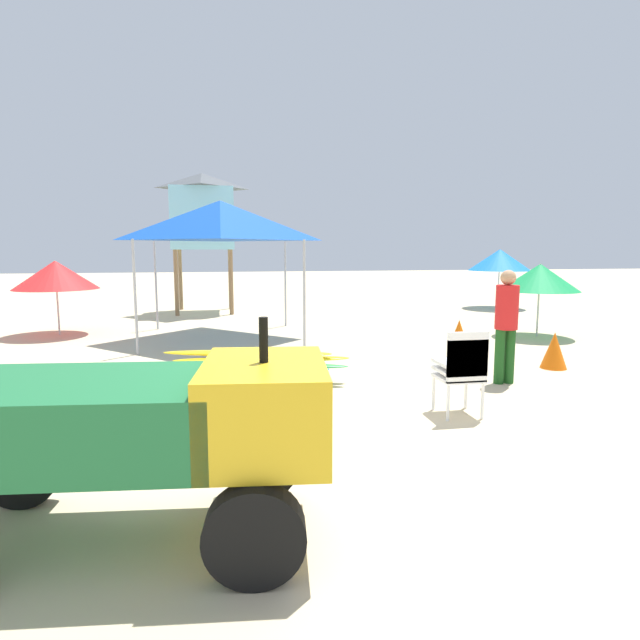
{
  "coord_description": "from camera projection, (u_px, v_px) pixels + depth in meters",
  "views": [
    {
      "loc": [
        -1.33,
        -4.33,
        1.94
      ],
      "look_at": [
        -0.04,
        2.68,
        0.97
      ],
      "focal_mm": 29.69,
      "sensor_mm": 36.0,
      "label": 1
    }
  ],
  "objects": [
    {
      "name": "popup_canopy",
      "position": [
        220.0,
        221.0,
        11.2
      ],
      "size": [
        3.16,
        3.16,
        2.94
      ],
      "color": "#B2B2B7",
      "rests_on": "ground"
    },
    {
      "name": "stacked_plastic_chairs",
      "position": [
        462.0,
        366.0,
        6.06
      ],
      "size": [
        0.48,
        0.48,
        1.02
      ],
      "color": "white",
      "rests_on": "ground"
    },
    {
      "name": "beach_umbrella_far",
      "position": [
        56.0,
        275.0,
        11.78
      ],
      "size": [
        1.82,
        1.82,
        1.67
      ],
      "color": "beige",
      "rests_on": "ground"
    },
    {
      "name": "traffic_cone_near",
      "position": [
        554.0,
        350.0,
        8.58
      ],
      "size": [
        0.42,
        0.42,
        0.6
      ],
      "primitive_type": "cone",
      "color": "orange",
      "rests_on": "ground"
    },
    {
      "name": "traffic_cone_far",
      "position": [
        459.0,
        332.0,
        10.84
      ],
      "size": [
        0.34,
        0.34,
        0.49
      ],
      "primitive_type": "cone",
      "color": "orange",
      "rests_on": "ground"
    },
    {
      "name": "ground",
      "position": [
        379.0,
        468.0,
        4.72
      ],
      "size": [
        80.0,
        80.0,
        0.0
      ],
      "primitive_type": "plane",
      "color": "beige"
    },
    {
      "name": "utility_cart",
      "position": [
        141.0,
        426.0,
        3.47
      ],
      "size": [
        2.66,
        1.53,
        1.5
      ],
      "color": "#1E6B38",
      "rests_on": "ground"
    },
    {
      "name": "beach_umbrella_mid",
      "position": [
        540.0,
        277.0,
        11.56
      ],
      "size": [
        1.7,
        1.7,
        1.61
      ],
      "color": "beige",
      "rests_on": "ground"
    },
    {
      "name": "lifeguard_near_left",
      "position": [
        506.0,
        319.0,
        7.55
      ],
      "size": [
        0.32,
        0.32,
        1.64
      ],
      "color": "#194C19",
      "rests_on": "ground"
    },
    {
      "name": "beach_umbrella_left",
      "position": [
        500.0,
        260.0,
        17.1
      ],
      "size": [
        1.97,
        1.97,
        1.91
      ],
      "color": "beige",
      "rests_on": "ground"
    },
    {
      "name": "surfboard_pile",
      "position": [
        257.0,
        366.0,
        7.6
      ],
      "size": [
        2.72,
        0.96,
        0.48
      ],
      "color": "red",
      "rests_on": "ground"
    },
    {
      "name": "lifeguard_tower",
      "position": [
        203.0,
        211.0,
        15.83
      ],
      "size": [
        1.98,
        1.98,
        4.16
      ],
      "color": "olive",
      "rests_on": "ground"
    }
  ]
}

